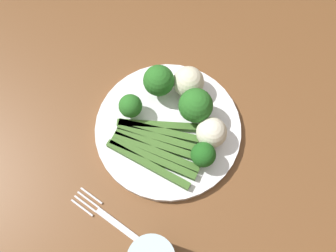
{
  "coord_description": "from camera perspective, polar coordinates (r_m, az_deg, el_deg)",
  "views": [
    {
      "loc": [
        -0.17,
        -0.13,
        1.32
      ],
      "look_at": [
        0.02,
        -0.01,
        0.77
      ],
      "focal_mm": 36.94,
      "sensor_mm": 36.0,
      "label": 1
    }
  ],
  "objects": [
    {
      "name": "cauliflower_front_left",
      "position": [
        0.58,
        7.18,
        -1.07
      ],
      "size": [
        0.05,
        0.05,
        0.05
      ],
      "primitive_type": "sphere",
      "color": "silver",
      "rests_on": "plate"
    },
    {
      "name": "broccoli_right",
      "position": [
        0.6,
        -1.54,
        7.45
      ],
      "size": [
        0.05,
        0.05,
        0.07
      ],
      "color": "#568E33",
      "rests_on": "plate"
    },
    {
      "name": "broccoli_outer_edge",
      "position": [
        0.59,
        -6.21,
        3.27
      ],
      "size": [
        0.04,
        0.04,
        0.05
      ],
      "color": "#568E33",
      "rests_on": "plate"
    },
    {
      "name": "plate",
      "position": [
        0.61,
        -0.0,
        -0.44
      ],
      "size": [
        0.26,
        0.26,
        0.01
      ],
      "primitive_type": "cylinder",
      "color": "white",
      "rests_on": "dining_table"
    },
    {
      "name": "asparagus_bundle",
      "position": [
        0.59,
        -1.79,
        -3.17
      ],
      "size": [
        0.12,
        0.17,
        0.01
      ],
      "rotation": [
        0.0,
        0.0,
        4.94
      ],
      "color": "#3D6626",
      "rests_on": "plate"
    },
    {
      "name": "broccoli_left",
      "position": [
        0.56,
        5.68,
        -5.01
      ],
      "size": [
        0.04,
        0.04,
        0.05
      ],
      "color": "#4C7F2B",
      "rests_on": "plate"
    },
    {
      "name": "fork",
      "position": [
        0.58,
        -8.9,
        -15.39
      ],
      "size": [
        0.03,
        0.17,
        0.0
      ],
      "rotation": [
        0.0,
        0.0,
        1.52
      ],
      "color": "silver",
      "rests_on": "dining_table"
    },
    {
      "name": "cauliflower_edge",
      "position": [
        0.61,
        3.49,
        7.22
      ],
      "size": [
        0.06,
        0.06,
        0.06
      ],
      "primitive_type": "sphere",
      "color": "beige",
      "rests_on": "plate"
    },
    {
      "name": "dining_table",
      "position": [
        0.71,
        -1.49,
        -4.64
      ],
      "size": [
        1.26,
        0.99,
        0.75
      ],
      "color": "brown",
      "rests_on": "ground_plane"
    },
    {
      "name": "ground_plane",
      "position": [
        1.35,
        -0.8,
        -12.95
      ],
      "size": [
        6.0,
        6.0,
        0.02
      ],
      "primitive_type": "cube",
      "color": "tan"
    },
    {
      "name": "broccoli_back",
      "position": [
        0.58,
        4.58,
        3.35
      ],
      "size": [
        0.06,
        0.06,
        0.07
      ],
      "color": "#568E33",
      "rests_on": "plate"
    }
  ]
}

